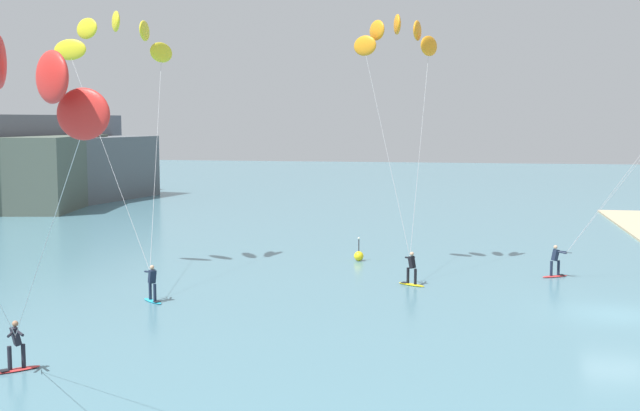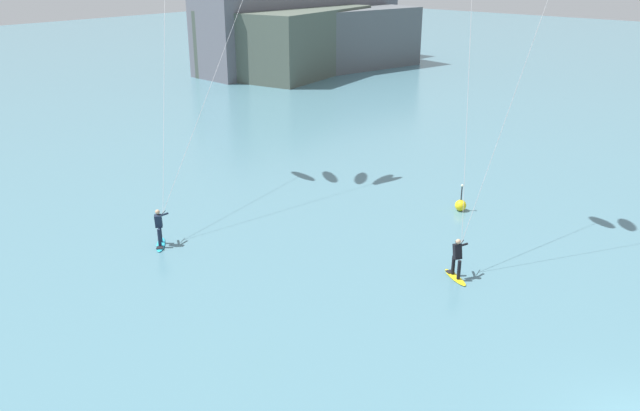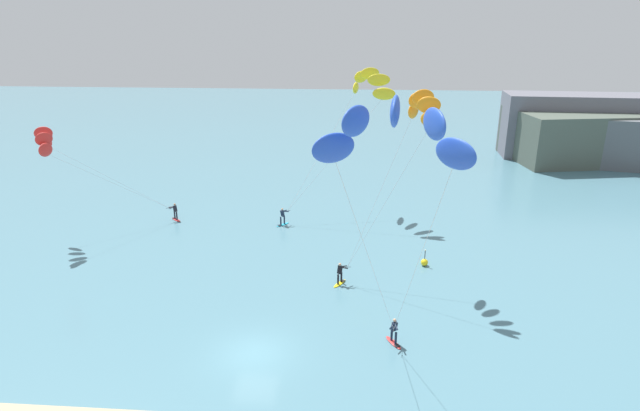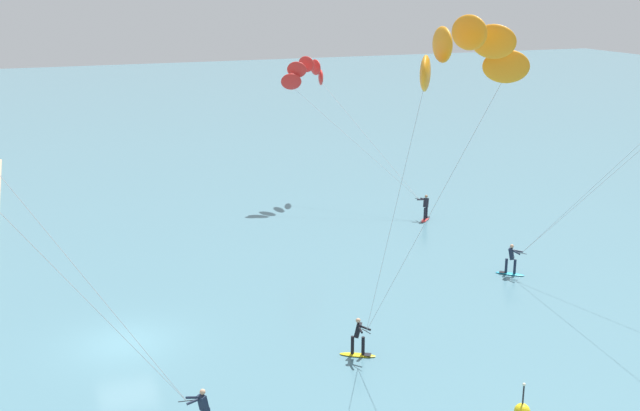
% 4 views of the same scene
% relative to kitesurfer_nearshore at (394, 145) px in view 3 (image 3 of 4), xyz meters
% --- Properties ---
extents(ground_plane, '(240.00, 240.00, 0.00)m').
position_rel_kitesurfer_nearshore_xyz_m(ground_plane, '(-6.98, 6.82, -14.02)').
color(ground_plane, slate).
extents(kitesurfer_nearshore, '(5.78, 10.66, 15.83)m').
position_rel_kitesurfer_nearshore_xyz_m(kitesurfer_nearshore, '(0.00, 0.00, 0.00)').
color(kitesurfer_nearshore, red).
rests_on(kitesurfer_nearshore, ground).
extents(kitesurfer_mid_water, '(7.00, 4.69, 13.88)m').
position_rel_kitesurfer_nearshore_xyz_m(kitesurfer_mid_water, '(2.68, 16.91, -1.84)').
color(kitesurfer_mid_water, yellow).
rests_on(kitesurfer_mid_water, ground).
extents(kitesurfer_far_out, '(10.77, 8.70, 13.98)m').
position_rel_kitesurfer_nearshore_xyz_m(kitesurfer_far_out, '(-0.64, 31.65, -1.81)').
color(kitesurfer_far_out, '#23ADD1').
rests_on(kitesurfer_far_out, ground).
extents(kitesurfer_downwind, '(10.79, 7.82, 9.91)m').
position_rel_kitesurfer_nearshore_xyz_m(kitesurfer_downwind, '(-26.71, 22.63, -5.61)').
color(kitesurfer_downwind, red).
rests_on(kitesurfer_downwind, ground).
extents(marker_buoy, '(0.56, 0.56, 1.38)m').
position_rel_kitesurfer_nearshore_xyz_m(marker_buoy, '(4.11, 19.18, -13.72)').
color(marker_buoy, yellow).
rests_on(marker_buoy, ground).
extents(distant_headland, '(26.68, 15.18, 8.59)m').
position_rel_kitesurfer_nearshore_xyz_m(distant_headland, '(30.94, 54.06, -10.37)').
color(distant_headland, '#565B60').
rests_on(distant_headland, ground).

